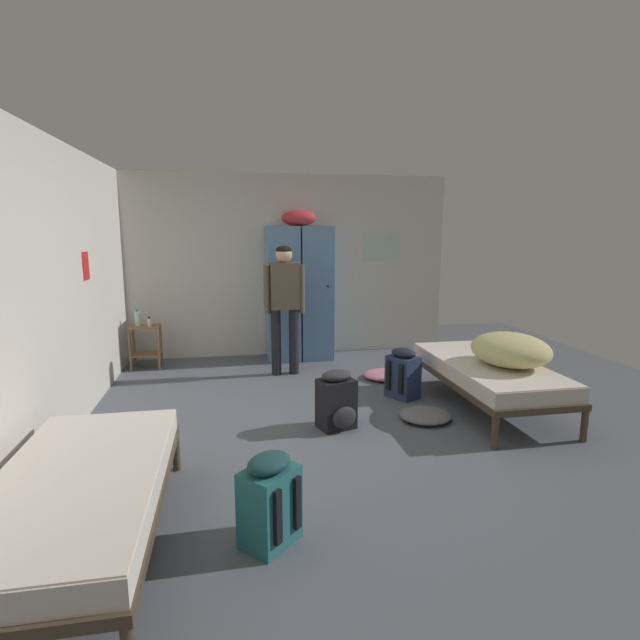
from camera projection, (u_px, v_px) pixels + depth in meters
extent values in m
plane|color=#565B66|center=(325.00, 424.00, 4.65)|extent=(8.78, 8.78, 0.00)
cube|color=beige|center=(289.00, 266.00, 7.10)|extent=(4.63, 0.06, 2.57)
cube|color=beige|center=(50.00, 295.00, 4.01)|extent=(0.06, 5.49, 2.57)
cube|color=#B7CCBC|center=(381.00, 247.00, 7.26)|extent=(0.55, 0.01, 0.40)
cube|color=red|center=(86.00, 266.00, 4.91)|extent=(0.01, 0.20, 0.28)
cube|color=#5B84B2|center=(283.00, 294.00, 6.84)|extent=(0.44, 0.52, 1.85)
cylinder|color=black|center=(294.00, 287.00, 6.58)|extent=(0.02, 0.03, 0.02)
cube|color=#5B84B2|center=(315.00, 293.00, 6.93)|extent=(0.44, 0.52, 1.85)
cylinder|color=black|center=(328.00, 286.00, 6.66)|extent=(0.02, 0.03, 0.02)
ellipsoid|color=red|center=(299.00, 218.00, 6.70)|extent=(0.48, 0.36, 0.22)
cylinder|color=brown|center=(130.00, 351.00, 6.32)|extent=(0.03, 0.03, 0.55)
cylinder|color=brown|center=(158.00, 350.00, 6.38)|extent=(0.03, 0.03, 0.55)
cylinder|color=brown|center=(134.00, 346.00, 6.58)|extent=(0.03, 0.03, 0.55)
cylinder|color=brown|center=(161.00, 345.00, 6.64)|extent=(0.03, 0.03, 0.55)
cube|color=brown|center=(146.00, 354.00, 6.49)|extent=(0.38, 0.30, 0.02)
cube|color=brown|center=(145.00, 327.00, 6.43)|extent=(0.38, 0.30, 0.02)
cylinder|color=#473828|center=(57.00, 462.00, 3.60)|extent=(0.06, 0.06, 0.28)
cylinder|color=#473828|center=(176.00, 452.00, 3.75)|extent=(0.06, 0.06, 0.28)
cube|color=#473828|center=(80.00, 502.00, 2.75)|extent=(0.90, 1.90, 0.06)
cube|color=silver|center=(78.00, 486.00, 2.73)|extent=(0.87, 1.84, 0.14)
cube|color=silver|center=(77.00, 473.00, 2.72)|extent=(0.86, 1.82, 0.01)
cylinder|color=#473828|center=(479.00, 368.00, 6.03)|extent=(0.06, 0.06, 0.28)
cylinder|color=#473828|center=(414.00, 371.00, 5.88)|extent=(0.06, 0.06, 0.28)
cylinder|color=#473828|center=(584.00, 426.00, 4.25)|extent=(0.06, 0.06, 0.28)
cylinder|color=#473828|center=(495.00, 433.00, 4.10)|extent=(0.06, 0.06, 0.28)
cube|color=#473828|center=(487.00, 378.00, 5.03)|extent=(0.90, 1.90, 0.06)
cube|color=beige|center=(487.00, 369.00, 5.01)|extent=(0.87, 1.84, 0.14)
cube|color=silver|center=(488.00, 362.00, 5.00)|extent=(0.86, 1.82, 0.01)
ellipsoid|color=#D1C67F|center=(510.00, 350.00, 4.83)|extent=(0.72, 0.85, 0.32)
cylinder|color=black|center=(294.00, 341.00, 6.21)|extent=(0.12, 0.12, 0.84)
cylinder|color=black|center=(276.00, 342.00, 6.16)|extent=(0.12, 0.12, 0.84)
cube|color=brown|center=(284.00, 286.00, 6.06)|extent=(0.36, 0.22, 0.57)
cylinder|color=brown|center=(301.00, 289.00, 6.11)|extent=(0.08, 0.08, 0.59)
cylinder|color=brown|center=(267.00, 290.00, 6.02)|extent=(0.08, 0.08, 0.59)
sphere|color=#DBAD89|center=(284.00, 254.00, 5.99)|extent=(0.20, 0.20, 0.20)
ellipsoid|color=black|center=(284.00, 250.00, 5.98)|extent=(0.19, 0.19, 0.11)
cylinder|color=silver|center=(138.00, 319.00, 6.41)|extent=(0.07, 0.07, 0.19)
cylinder|color=#2666B2|center=(137.00, 310.00, 6.39)|extent=(0.04, 0.04, 0.04)
cylinder|color=white|center=(149.00, 322.00, 6.39)|extent=(0.05, 0.05, 0.10)
cylinder|color=black|center=(149.00, 317.00, 6.38)|extent=(0.03, 0.03, 0.03)
cube|color=black|center=(336.00, 404.00, 4.53)|extent=(0.38, 0.33, 0.46)
ellipsoid|color=#2D2D33|center=(344.00, 418.00, 4.42)|extent=(0.25, 0.15, 0.20)
ellipsoid|color=#2D2D33|center=(336.00, 375.00, 4.48)|extent=(0.34, 0.29, 0.10)
cube|color=black|center=(321.00, 398.00, 4.61)|extent=(0.05, 0.04, 0.32)
cube|color=black|center=(337.00, 396.00, 4.69)|extent=(0.05, 0.04, 0.32)
cube|color=navy|center=(403.00, 377.00, 5.35)|extent=(0.36, 0.40, 0.46)
ellipsoid|color=black|center=(412.00, 382.00, 5.46)|extent=(0.19, 0.25, 0.20)
ellipsoid|color=black|center=(404.00, 353.00, 5.30)|extent=(0.33, 0.36, 0.10)
cube|color=black|center=(401.00, 379.00, 5.20)|extent=(0.05, 0.06, 0.32)
cube|color=black|center=(388.00, 375.00, 5.33)|extent=(0.05, 0.06, 0.32)
cube|color=#23666B|center=(270.00, 506.00, 2.86)|extent=(0.40, 0.40, 0.46)
ellipsoid|color=#193D42|center=(251.00, 511.00, 2.96)|extent=(0.23, 0.23, 0.20)
ellipsoid|color=#193D42|center=(269.00, 463.00, 2.81)|extent=(0.36, 0.36, 0.10)
cube|color=black|center=(298.00, 503.00, 2.85)|extent=(0.05, 0.05, 0.32)
cube|color=black|center=(278.00, 517.00, 2.71)|extent=(0.05, 0.05, 0.32)
ellipsoid|color=pink|center=(384.00, 375.00, 6.06)|extent=(0.50, 0.48, 0.10)
ellipsoid|color=slate|center=(425.00, 415.00, 4.75)|extent=(0.50, 0.47, 0.09)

